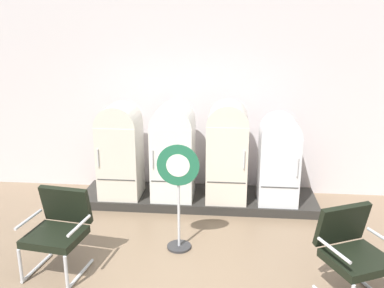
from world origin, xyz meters
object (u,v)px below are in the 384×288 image
refrigerator_1 (173,149)px  armchair_right (352,248)px  refrigerator_0 (120,148)px  armchair_left (59,226)px  refrigerator_2 (227,149)px  refrigerator_3 (279,156)px  sign_stand (178,195)px

refrigerator_1 → armchair_right: 3.12m
refrigerator_0 → armchair_left: (-0.25, -1.94, -0.39)m
refrigerator_2 → refrigerator_3: refrigerator_2 is taller
armchair_right → sign_stand: (-1.97, 0.77, 0.20)m
armchair_right → refrigerator_1: bearing=135.8°
refrigerator_0 → armchair_left: bearing=-97.2°
sign_stand → armchair_right: bearing=-21.5°
refrigerator_0 → armchair_right: refrigerator_0 is taller
refrigerator_1 → armchair_right: (2.22, -2.16, -0.39)m
refrigerator_0 → refrigerator_3: refrigerator_0 is taller
armchair_left → armchair_right: (3.32, -0.19, 0.00)m
refrigerator_3 → sign_stand: 1.94m
refrigerator_2 → armchair_left: refrigerator_2 is taller
refrigerator_3 → armchair_right: size_ratio=1.42×
refrigerator_3 → armchair_right: refrigerator_3 is taller
refrigerator_2 → armchair_left: bearing=-134.9°
armchair_right → refrigerator_0: bearing=145.3°
refrigerator_3 → armchair_left: (-2.75, -1.93, -0.33)m
refrigerator_0 → refrigerator_3: (2.51, -0.01, -0.06)m
armchair_right → sign_stand: sign_stand is taller
sign_stand → refrigerator_1: bearing=100.5°
refrigerator_1 → armchair_left: (-1.10, -1.97, -0.39)m
armchair_left → armchair_right: bearing=-3.3°
refrigerator_1 → refrigerator_3: size_ratio=1.09×
refrigerator_3 → sign_stand: refrigerator_3 is taller
refrigerator_3 → armchair_right: bearing=-75.0°
refrigerator_2 → armchair_right: 2.58m
refrigerator_1 → refrigerator_3: 1.66m
refrigerator_2 → armchair_right: bearing=-57.5°
refrigerator_0 → sign_stand: size_ratio=1.06×
armchair_left → refrigerator_3: bearing=35.0°
refrigerator_0 → refrigerator_2: size_ratio=0.97×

